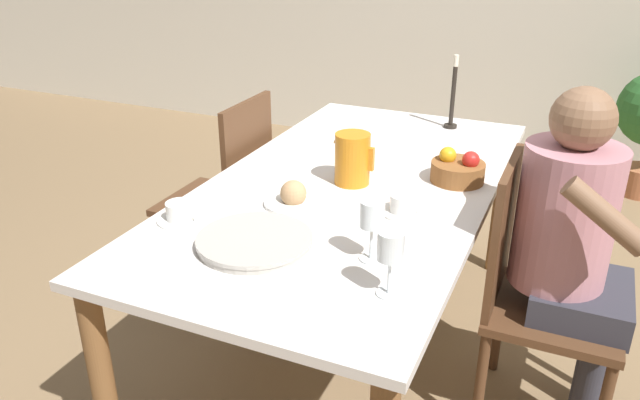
% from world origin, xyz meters
% --- Properties ---
extents(ground_plane, '(20.00, 20.00, 0.00)m').
position_xyz_m(ground_plane, '(0.00, 0.00, 0.00)').
color(ground_plane, '#7F6647').
extents(dining_table, '(0.98, 1.90, 0.74)m').
position_xyz_m(dining_table, '(0.00, 0.00, 0.65)').
color(dining_table, silver).
rests_on(dining_table, ground_plane).
extents(chair_person_side, '(0.42, 0.42, 0.93)m').
position_xyz_m(chair_person_side, '(0.67, -0.07, 0.49)').
color(chair_person_side, '#51331E').
rests_on(chair_person_side, ground_plane).
extents(chair_opposite, '(0.42, 0.42, 0.93)m').
position_xyz_m(chair_opposite, '(-0.67, 0.21, 0.49)').
color(chair_opposite, '#51331E').
rests_on(chair_opposite, ground_plane).
extents(person_seated, '(0.39, 0.41, 1.18)m').
position_xyz_m(person_seated, '(0.76, -0.05, 0.70)').
color(person_seated, '#33333D').
rests_on(person_seated, ground_plane).
extents(red_pitcher, '(0.15, 0.13, 0.19)m').
position_xyz_m(red_pitcher, '(-0.00, 0.00, 0.83)').
color(red_pitcher, orange).
rests_on(red_pitcher, dining_table).
extents(wine_glass_water, '(0.07, 0.07, 0.18)m').
position_xyz_m(wine_glass_water, '(0.35, -0.65, 0.87)').
color(wine_glass_water, white).
rests_on(wine_glass_water, dining_table).
extents(wine_glass_juice, '(0.07, 0.07, 0.18)m').
position_xyz_m(wine_glass_juice, '(0.25, -0.50, 0.87)').
color(wine_glass_juice, white).
rests_on(wine_glass_juice, dining_table).
extents(teacup_near_person, '(0.15, 0.15, 0.06)m').
position_xyz_m(teacup_near_person, '(-0.38, -0.51, 0.76)').
color(teacup_near_person, white).
rests_on(teacup_near_person, dining_table).
extents(teacup_across, '(0.15, 0.15, 0.06)m').
position_xyz_m(teacup_across, '(0.24, -0.17, 0.76)').
color(teacup_across, white).
rests_on(teacup_across, dining_table).
extents(serving_tray, '(0.34, 0.34, 0.03)m').
position_xyz_m(serving_tray, '(-0.09, -0.56, 0.75)').
color(serving_tray, '#B7B2A8').
rests_on(serving_tray, dining_table).
extents(bread_plate, '(0.20, 0.20, 0.09)m').
position_xyz_m(bread_plate, '(-0.11, -0.25, 0.76)').
color(bread_plate, white).
rests_on(bread_plate, dining_table).
extents(fruit_bowl, '(0.19, 0.19, 0.12)m').
position_xyz_m(fruit_bowl, '(0.34, 0.17, 0.78)').
color(fruit_bowl, brown).
rests_on(fruit_bowl, dining_table).
extents(candlestick_tall, '(0.06, 0.06, 0.33)m').
position_xyz_m(candlestick_tall, '(0.18, 0.79, 0.87)').
color(candlestick_tall, black).
rests_on(candlestick_tall, dining_table).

